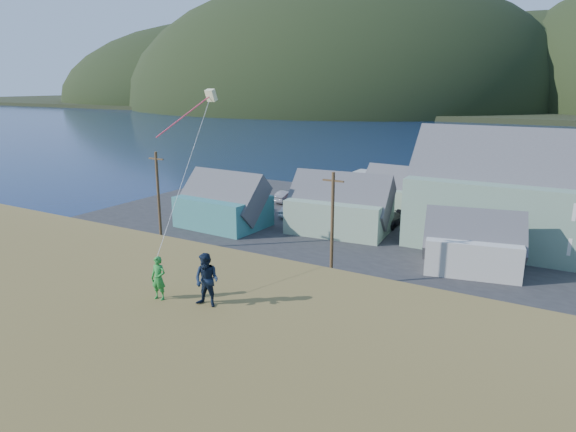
% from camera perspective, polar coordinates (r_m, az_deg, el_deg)
% --- Properties ---
extents(ground, '(900.00, 900.00, 0.00)m').
position_cam_1_polar(ground, '(35.82, 7.60, -9.42)').
color(ground, '#0A1638').
rests_on(ground, ground).
extents(grass_strip, '(110.00, 8.00, 0.10)m').
position_cam_1_polar(grass_strip, '(34.12, 6.28, -10.55)').
color(grass_strip, '#4C3D19').
rests_on(grass_strip, ground).
extents(waterfront_lot, '(72.00, 36.00, 0.12)m').
position_cam_1_polar(waterfront_lot, '(51.02, 15.02, -2.35)').
color(waterfront_lot, '#28282B').
rests_on(waterfront_lot, ground).
extents(wharf, '(26.00, 14.00, 0.90)m').
position_cam_1_polar(wharf, '(74.05, 15.35, 3.15)').
color(wharf, gray).
rests_on(wharf, ground).
extents(far_shore, '(900.00, 320.00, 2.00)m').
position_cam_1_polar(far_shore, '(360.84, 28.72, 10.73)').
color(far_shore, black).
rests_on(far_shore, ground).
extents(shed_teal, '(9.16, 6.69, 7.00)m').
position_cam_1_polar(shed_teal, '(52.93, -7.21, 1.51)').
color(shed_teal, '#327476').
rests_on(shed_teal, waterfront_lot).
extents(shed_palegreen_near, '(10.46, 7.15, 7.22)m').
position_cam_1_polar(shed_palegreen_near, '(50.76, 5.77, 1.11)').
color(shed_palegreen_near, gray).
rests_on(shed_palegreen_near, waterfront_lot).
extents(shed_white, '(8.33, 6.36, 5.96)m').
position_cam_1_polar(shed_white, '(42.74, 19.90, -2.88)').
color(shed_white, beige).
rests_on(shed_white, waterfront_lot).
extents(shed_palegreen_far, '(9.99, 6.04, 6.51)m').
position_cam_1_polar(shed_palegreen_far, '(59.22, 12.94, 2.55)').
color(shed_palegreen_far, gray).
rests_on(shed_palegreen_far, waterfront_lot).
extents(utility_poles, '(32.88, 0.24, 8.86)m').
position_cam_1_polar(utility_poles, '(36.63, 4.79, -1.38)').
color(utility_poles, '#47331E').
rests_on(utility_poles, waterfront_lot).
extents(parked_cars, '(24.40, 12.12, 1.57)m').
position_cam_1_polar(parked_cars, '(57.38, 7.65, 0.71)').
color(parked_cars, '#9F190E').
rests_on(parked_cars, waterfront_lot).
extents(kite_flyer_green, '(0.61, 0.44, 1.54)m').
position_cam_1_polar(kite_flyer_green, '(18.37, -14.19, -6.72)').
color(kite_flyer_green, '#227F2F').
rests_on(kite_flyer_green, hillside).
extents(kite_flyer_navy, '(0.97, 0.80, 1.85)m').
position_cam_1_polar(kite_flyer_navy, '(17.46, -9.02, -7.05)').
color(kite_flyer_navy, '#121E33').
rests_on(kite_flyer_navy, hillside).
extents(kite_rig, '(2.28, 3.93, 9.62)m').
position_cam_1_polar(kite_rig, '(24.68, -9.07, 12.57)').
color(kite_rig, beige).
rests_on(kite_rig, ground).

